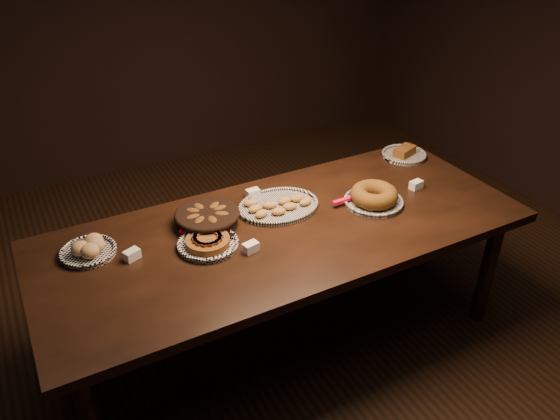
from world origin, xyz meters
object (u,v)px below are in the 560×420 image
madeleine_platter (278,206)px  bundt_cake_plate (374,197)px  buffet_table (285,239)px  apple_tart_plate (208,242)px

madeleine_platter → bundt_cake_plate: (0.46, -0.19, 0.02)m
buffet_table → madeleine_platter: madeleine_platter is taller
buffet_table → bundt_cake_plate: bundt_cake_plate is taller
bundt_cake_plate → apple_tart_plate: bearing=169.9°
bundt_cake_plate → buffet_table: bearing=170.2°
madeleine_platter → bundt_cake_plate: bundt_cake_plate is taller
apple_tart_plate → bundt_cake_plate: size_ratio=0.80×
apple_tart_plate → madeleine_platter: 0.47m
buffet_table → apple_tart_plate: bearing=176.3°
madeleine_platter → buffet_table: bearing=-109.9°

